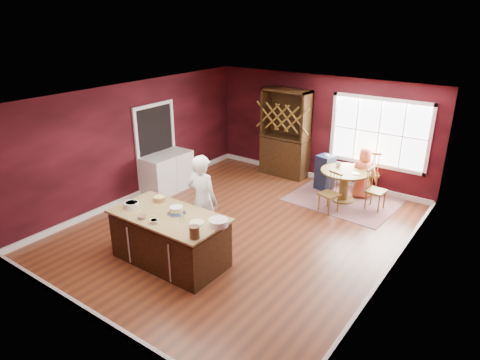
% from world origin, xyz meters
% --- Properties ---
extents(room_shell, '(7.00, 7.00, 7.00)m').
position_xyz_m(room_shell, '(0.00, 0.00, 1.35)').
color(room_shell, brown).
rests_on(room_shell, ground).
extents(window, '(2.36, 0.10, 1.66)m').
position_xyz_m(window, '(1.50, 3.47, 1.50)').
color(window, white).
rests_on(window, room_shell).
extents(doorway, '(0.08, 1.26, 2.13)m').
position_xyz_m(doorway, '(-2.97, 0.60, 1.02)').
color(doorway, white).
rests_on(doorway, room_shell).
extents(kitchen_island, '(2.05, 1.08, 0.92)m').
position_xyz_m(kitchen_island, '(-0.31, -1.70, 0.44)').
color(kitchen_island, black).
rests_on(kitchen_island, ground).
extents(dining_table, '(1.13, 1.13, 0.75)m').
position_xyz_m(dining_table, '(1.13, 2.55, 0.53)').
color(dining_table, brown).
rests_on(dining_table, ground).
extents(baker, '(0.67, 0.45, 1.79)m').
position_xyz_m(baker, '(-0.23, -0.89, 0.90)').
color(baker, white).
rests_on(baker, ground).
extents(layer_cake, '(0.32, 0.32, 0.13)m').
position_xyz_m(layer_cake, '(-0.22, -1.59, 0.99)').
color(layer_cake, silver).
rests_on(layer_cake, kitchen_island).
extents(bowl_blue, '(0.26, 0.26, 0.10)m').
position_xyz_m(bowl_blue, '(-1.04, -1.86, 0.97)').
color(bowl_blue, white).
rests_on(bowl_blue, kitchen_island).
extents(bowl_yellow, '(0.24, 0.24, 0.09)m').
position_xyz_m(bowl_yellow, '(-0.84, -1.38, 0.96)').
color(bowl_yellow, '#956648').
rests_on(bowl_yellow, kitchen_island).
extents(bowl_pink, '(0.15, 0.15, 0.05)m').
position_xyz_m(bowl_pink, '(-0.56, -2.07, 0.95)').
color(bowl_pink, silver).
rests_on(bowl_pink, kitchen_island).
extents(bowl_olive, '(0.14, 0.14, 0.05)m').
position_xyz_m(bowl_olive, '(-0.28, -2.05, 0.95)').
color(bowl_olive, beige).
rests_on(bowl_olive, kitchen_island).
extents(drinking_glass, '(0.08, 0.08, 0.15)m').
position_xyz_m(drinking_glass, '(0.07, -1.76, 0.99)').
color(drinking_glass, silver).
rests_on(drinking_glass, kitchen_island).
extents(dinner_plate, '(0.25, 0.25, 0.02)m').
position_xyz_m(dinner_plate, '(0.29, -1.65, 0.93)').
color(dinner_plate, beige).
rests_on(dinner_plate, kitchen_island).
extents(white_tub, '(0.32, 0.32, 0.11)m').
position_xyz_m(white_tub, '(0.64, -1.51, 0.98)').
color(white_tub, white).
rests_on(white_tub, kitchen_island).
extents(stoneware_crock, '(0.16, 0.16, 0.20)m').
position_xyz_m(stoneware_crock, '(0.58, -2.03, 1.02)').
color(stoneware_crock, brown).
rests_on(stoneware_crock, kitchen_island).
extents(rug, '(2.49, 1.98, 0.01)m').
position_xyz_m(rug, '(1.13, 2.55, 0.01)').
color(rug, brown).
rests_on(rug, ground).
extents(chair_east, '(0.41, 0.43, 0.96)m').
position_xyz_m(chair_east, '(1.89, 2.53, 0.48)').
color(chair_east, brown).
rests_on(chair_east, ground).
extents(chair_south, '(0.47, 0.46, 0.91)m').
position_xyz_m(chair_south, '(1.10, 1.80, 0.46)').
color(chair_south, brown).
rests_on(chair_south, ground).
extents(chair_north, '(0.60, 0.59, 1.10)m').
position_xyz_m(chair_north, '(1.41, 3.38, 0.55)').
color(chair_north, '#9A6339').
rests_on(chair_north, ground).
extents(seated_woman, '(0.70, 0.58, 1.23)m').
position_xyz_m(seated_woman, '(1.40, 3.00, 0.62)').
color(seated_woman, '#EE6E49').
rests_on(seated_woman, ground).
extents(high_chair, '(0.44, 0.44, 0.91)m').
position_xyz_m(high_chair, '(0.46, 2.93, 0.46)').
color(high_chair, black).
rests_on(high_chair, ground).
extents(toddler, '(0.18, 0.14, 0.26)m').
position_xyz_m(toddler, '(0.38, 2.90, 0.81)').
color(toddler, '#8CA5BF').
rests_on(toddler, high_chair).
extents(table_plate, '(0.19, 0.19, 0.01)m').
position_xyz_m(table_plate, '(1.41, 2.49, 0.76)').
color(table_plate, beige).
rests_on(table_plate, dining_table).
extents(table_cup, '(0.15, 0.15, 0.10)m').
position_xyz_m(table_cup, '(0.88, 2.72, 0.80)').
color(table_cup, silver).
rests_on(table_cup, dining_table).
extents(hutch, '(1.26, 0.53, 2.31)m').
position_xyz_m(hutch, '(-0.86, 3.22, 1.16)').
color(hutch, '#3B2310').
rests_on(hutch, ground).
extents(washer, '(0.65, 0.63, 0.94)m').
position_xyz_m(washer, '(-2.64, 0.28, 0.47)').
color(washer, silver).
rests_on(washer, ground).
extents(dryer, '(0.64, 0.62, 0.93)m').
position_xyz_m(dryer, '(-2.64, 0.92, 0.47)').
color(dryer, white).
rests_on(dryer, ground).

